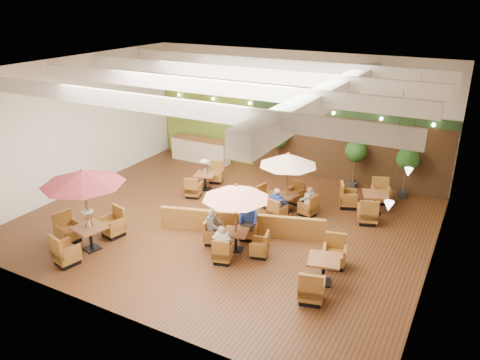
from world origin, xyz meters
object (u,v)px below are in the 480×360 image
Objects in this scene: diner_0 at (222,240)px; table_5 at (366,202)px; table_0 at (83,193)px; diner_3 at (277,201)px; topiary_1 at (356,153)px; diner_2 at (213,223)px; service_counter at (201,150)px; booth_divider at (241,223)px; diner_4 at (308,198)px; table_4 at (323,271)px; topiary_2 at (407,161)px; table_3 at (205,179)px; table_2 at (288,171)px; table_1 at (236,205)px; diner_1 at (248,218)px; topiary_0 at (278,139)px.

table_5 is at bearing 46.99° from diner_0.
diner_3 is at bearing 60.38° from table_0.
diner_2 is at bearing -111.60° from topiary_1.
service_counter reaches higher than booth_divider.
diner_4 is (-0.75, -3.46, -0.85)m from topiary_1.
table_4 is 7.52m from topiary_2.
topiary_2 is 4.55m from diner_4.
table_3 is at bearing 178.61° from diner_3.
table_0 is 1.01× the size of table_5.
diner_3 is at bearing -33.29° from table_3.
service_counter is 1.25× the size of table_2.
diner_2 reaches higher than table_5.
table_1 is at bearing 40.99° from table_0.
table_5 is 1.35× the size of topiary_1.
table_1 is 7.20m from topiary_1.
table_2 is 3.00× the size of diner_3.
diner_1 is 1.06× the size of diner_2.
service_counter is 1.42× the size of topiary_2.
topiary_1 is at bearing 2.28° from diner_4.
topiary_0 reaches higher than table_4.
table_2 reaches higher than table_5.
topiary_2 is at bearing 1.18° from service_counter.
table_0 reaches higher than table_5.
topiary_0 reaches higher than booth_divider.
table_3 is 1.14× the size of topiary_0.
table_3 is (2.13, -2.96, -0.09)m from service_counter.
table_5 is (3.35, 3.88, -0.02)m from booth_divider.
topiary_1 is 8.07m from diner_0.
diner_4 is at bearing -162.97° from table_5.
diner_0 is at bearing -138.31° from table_5.
table_2 reaches higher than diner_4.
table_1 reaches higher than diner_4.
table_0 is 7.27m from table_2.
diner_1 reaches higher than diner_3.
table_5 is at bearing -116.12° from topiary_2.
table_0 is 11.02m from topiary_1.
table_3 is (-3.58, 3.79, -1.12)m from table_1.
table_4 is 3.92× the size of diner_4.
topiary_0 is at bearing 129.78° from diner_3.
topiary_0 is 8.02m from diner_0.
diner_2 is at bearing 119.31° from diner_0.
service_counter is at bearing 147.10° from table_5.
diner_0 is (-2.98, -5.77, 0.39)m from table_5.
table_5 is 1.28× the size of topiary_0.
table_1 is at bearing 68.37° from diner_1.
table_1 reaches higher than table_3.
diner_3 is at bearing 117.88° from table_4.
table_0 is 7.72m from table_4.
service_counter reaches higher than table_5.
diner_0 is (-1.90, -7.80, -0.81)m from topiary_1.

